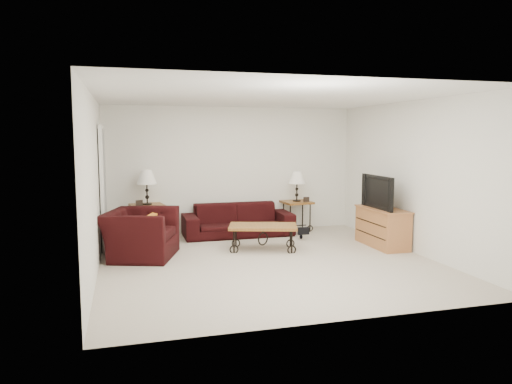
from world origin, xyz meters
TOP-DOWN VIEW (x-y plane):
  - ground at (0.00, 0.00)m, footprint 5.00×5.00m
  - wall_back at (0.00, 2.50)m, footprint 5.00×0.02m
  - wall_front at (0.00, -2.50)m, footprint 5.00×0.02m
  - wall_left at (-2.50, 0.00)m, footprint 0.02×5.00m
  - wall_right at (2.50, 0.00)m, footprint 0.02×5.00m
  - ceiling at (0.00, 0.00)m, footprint 5.00×5.00m
  - doorway at (-2.47, 1.65)m, footprint 0.08×0.94m
  - sofa at (0.00, 2.02)m, footprint 2.11×0.82m
  - side_table_left at (-1.70, 2.20)m, footprint 0.69×0.69m
  - side_table_right at (1.28, 2.20)m, footprint 0.59×0.59m
  - lamp_left at (-1.70, 2.20)m, footprint 0.42×0.42m
  - lamp_right at (1.28, 2.20)m, footprint 0.37×0.37m
  - photo_frame_left at (-1.85, 2.05)m, footprint 0.13×0.06m
  - photo_frame_right at (1.43, 2.05)m, footprint 0.12×0.03m
  - coffee_table at (0.14, 0.76)m, footprint 1.26×0.92m
  - armchair at (-1.88, 0.80)m, footprint 1.33×1.42m
  - throw_pillow at (-1.73, 0.75)m, footprint 0.19×0.35m
  - tv_stand at (2.23, 0.47)m, footprint 0.47×1.12m
  - television at (2.21, 0.47)m, footprint 0.13×1.00m
  - backpack at (1.07, 1.40)m, footprint 0.35×0.29m

SIDE VIEW (x-z plane):
  - ground at x=0.00m, z-range 0.00..0.00m
  - coffee_table at x=0.14m, z-range 0.00..0.43m
  - backpack at x=1.07m, z-range 0.00..0.43m
  - side_table_right at x=1.28m, z-range 0.00..0.60m
  - sofa at x=0.00m, z-range 0.00..0.62m
  - side_table_left at x=-1.70m, z-range 0.00..0.65m
  - tv_stand at x=2.23m, z-range 0.00..0.67m
  - armchair at x=-1.88m, z-range 0.00..0.75m
  - throw_pillow at x=-1.73m, z-range 0.35..0.69m
  - photo_frame_right at x=1.43m, z-range 0.60..0.71m
  - photo_frame_left at x=-1.85m, z-range 0.65..0.76m
  - lamp_right at x=1.28m, z-range 0.60..1.21m
  - television at x=2.21m, z-range 0.67..1.25m
  - lamp_left at x=-1.70m, z-range 0.65..1.30m
  - doorway at x=-2.47m, z-range 0.00..2.04m
  - wall_back at x=0.00m, z-range 0.00..2.50m
  - wall_front at x=0.00m, z-range 0.00..2.50m
  - wall_left at x=-2.50m, z-range 0.00..2.50m
  - wall_right at x=2.50m, z-range 0.00..2.50m
  - ceiling at x=0.00m, z-range 2.50..2.50m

